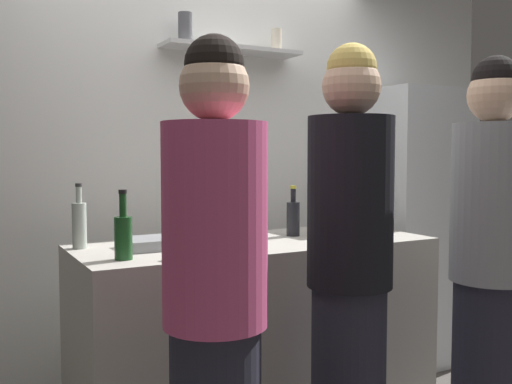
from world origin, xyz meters
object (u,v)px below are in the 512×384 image
(baking_pan, at_px, (161,242))
(person_grey_hoodie, at_px, (491,268))
(wine_bottle_green_glass, at_px, (123,235))
(wine_bottle_dark_glass, at_px, (293,217))
(utensil_holder, at_px, (225,227))
(wine_bottle_pale_glass, at_px, (79,224))
(water_bottle_plastic, at_px, (208,234))
(wine_bottle_amber_glass, at_px, (384,209))
(refrigerator, at_px, (407,226))
(person_pink_top, at_px, (215,310))
(person_blonde, at_px, (349,272))

(baking_pan, xyz_separation_m, person_grey_hoodie, (1.14, -0.93, -0.07))
(wine_bottle_green_glass, bearing_deg, wine_bottle_dark_glass, 14.38)
(utensil_holder, distance_m, person_grey_hoodie, 1.32)
(wine_bottle_green_glass, xyz_separation_m, wine_bottle_pale_glass, (-0.10, 0.38, 0.01))
(baking_pan, xyz_separation_m, utensil_holder, (0.41, 0.17, 0.03))
(baking_pan, height_order, water_bottle_plastic, water_bottle_plastic)
(water_bottle_plastic, bearing_deg, wine_bottle_amber_glass, 12.46)
(refrigerator, distance_m, wine_bottle_green_glass, 2.15)
(wine_bottle_amber_glass, xyz_separation_m, person_pink_top, (-1.46, -0.88, -0.18))
(wine_bottle_pale_glass, bearing_deg, person_blonde, -46.98)
(baking_pan, distance_m, person_blonde, 0.92)
(wine_bottle_green_glass, bearing_deg, person_grey_hoodie, -27.29)
(wine_bottle_pale_glass, height_order, person_grey_hoodie, person_grey_hoodie)
(wine_bottle_green_glass, bearing_deg, utensil_holder, 30.76)
(utensil_holder, xyz_separation_m, wine_bottle_amber_glass, (0.91, -0.20, 0.07))
(person_pink_top, relative_size, person_blonde, 0.97)
(baking_pan, xyz_separation_m, wine_bottle_pale_glass, (-0.34, 0.16, 0.09))
(baking_pan, relative_size, person_blonde, 0.19)
(water_bottle_plastic, relative_size, person_grey_hoodie, 0.12)
(utensil_holder, relative_size, wine_bottle_green_glass, 0.68)
(person_grey_hoodie, bearing_deg, utensil_holder, 63.29)
(person_pink_top, relative_size, person_grey_hoodie, 0.98)
(wine_bottle_green_glass, relative_size, wine_bottle_pale_glass, 0.96)
(baking_pan, relative_size, water_bottle_plastic, 1.56)
(person_pink_top, height_order, person_grey_hoodie, person_grey_hoodie)
(wine_bottle_dark_glass, xyz_separation_m, wine_bottle_pale_glass, (-1.10, 0.12, 0.02))
(refrigerator, relative_size, wine_bottle_pale_glass, 5.89)
(wine_bottle_amber_glass, relative_size, wine_bottle_green_glass, 1.08)
(refrigerator, xyz_separation_m, utensil_holder, (-1.43, -0.15, 0.10))
(wine_bottle_dark_glass, xyz_separation_m, wine_bottle_green_glass, (-1.00, -0.26, 0.00))
(person_pink_top, bearing_deg, wine_bottle_pale_glass, 54.96)
(wine_bottle_green_glass, bearing_deg, wine_bottle_amber_glass, 6.71)
(water_bottle_plastic, bearing_deg, person_blonde, -48.18)
(wine_bottle_dark_glass, bearing_deg, wine_bottle_green_glass, -165.62)
(baking_pan, distance_m, person_pink_top, 0.92)
(person_blonde, bearing_deg, wine_bottle_green_glass, -133.93)
(baking_pan, relative_size, person_grey_hoodie, 0.19)
(person_pink_top, distance_m, person_grey_hoodie, 1.27)
(refrigerator, xyz_separation_m, wine_bottle_green_glass, (-2.08, -0.54, 0.15))
(wine_bottle_amber_glass, relative_size, wine_bottle_dark_glass, 1.17)
(water_bottle_plastic, bearing_deg, utensil_holder, 57.46)
(baking_pan, distance_m, person_grey_hoodie, 1.47)
(wine_bottle_amber_glass, distance_m, person_blonde, 1.10)
(refrigerator, bearing_deg, wine_bottle_pale_glass, -175.84)
(wine_bottle_amber_glass, xyz_separation_m, person_grey_hoodie, (-0.19, -0.90, -0.17))
(refrigerator, bearing_deg, water_bottle_plastic, -160.15)
(refrigerator, relative_size, wine_bottle_dark_glass, 6.63)
(refrigerator, distance_m, person_pink_top, 2.32)
(water_bottle_plastic, bearing_deg, person_grey_hoodie, -31.34)
(person_blonde, bearing_deg, wine_bottle_dark_glass, 155.14)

